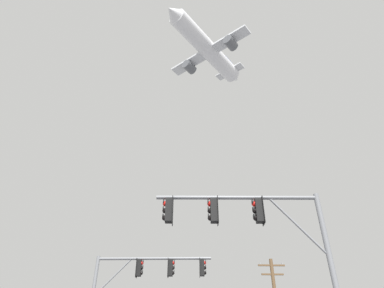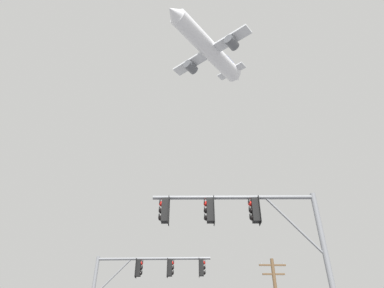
% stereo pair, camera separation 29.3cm
% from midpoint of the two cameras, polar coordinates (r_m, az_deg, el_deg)
% --- Properties ---
extents(signal_pole_near, '(6.24, 0.55, 6.65)m').
position_cam_midpoint_polar(signal_pole_near, '(12.49, 10.81, -14.88)').
color(signal_pole_near, slate).
rests_on(signal_pole_near, ground).
extents(signal_pole_far, '(6.73, 0.66, 6.33)m').
position_cam_midpoint_polar(signal_pole_far, '(20.40, -9.33, -22.47)').
color(signal_pole_far, slate).
rests_on(signal_pole_far, ground).
extents(airplane, '(15.10, 17.30, 5.58)m').
position_cam_midpoint_polar(airplane, '(59.88, 2.50, 16.14)').
color(airplane, white).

